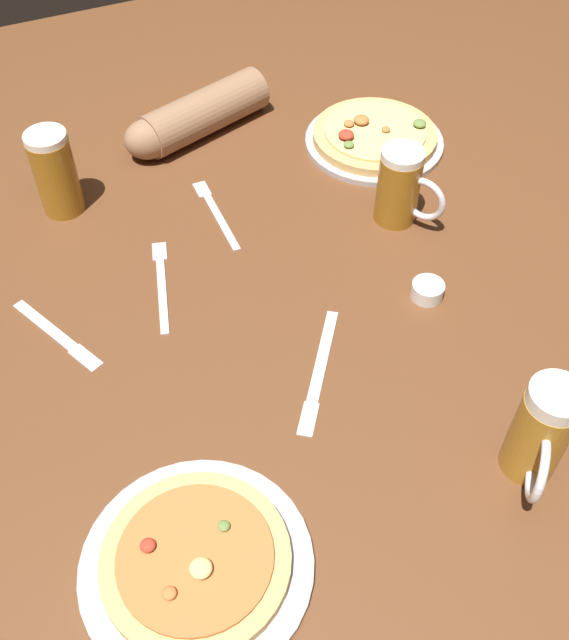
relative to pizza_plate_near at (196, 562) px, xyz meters
The scene contains 12 objects.
ground_plane 0.42m from the pizza_plate_near, 50.08° to the left, with size 2.40×2.40×0.03m, color brown.
pizza_plate_near is the anchor object (origin of this frame).
pizza_plate_far 0.95m from the pizza_plate_near, 47.42° to the left, with size 0.29×0.29×0.05m.
beer_mug_dark 0.77m from the pizza_plate_near, 89.22° to the left, with size 0.08×0.13×0.16m.
beer_mug_amber 0.48m from the pizza_plate_near, ahead, with size 0.11×0.12×0.17m.
beer_mug_pale 0.75m from the pizza_plate_near, 40.08° to the left, with size 0.09×0.12×0.15m.
ramekin_sauce 0.59m from the pizza_plate_near, 28.91° to the left, with size 0.05×0.05×0.03m, color white.
fork_left 0.51m from the pizza_plate_near, 76.89° to the left, with size 0.08×0.22×0.01m.
knife_right 0.46m from the pizza_plate_near, 99.26° to the left, with size 0.11×0.20×0.01m.
fork_spare 0.68m from the pizza_plate_near, 67.10° to the left, with size 0.03×0.21×0.01m.
knife_spare 0.35m from the pizza_plate_near, 37.70° to the left, with size 0.16×0.21×0.01m.
diner_arm 0.93m from the pizza_plate_near, 70.38° to the left, with size 0.33×0.17×0.09m.
Camera 1 is at (-0.32, -0.71, 0.92)m, focal length 41.47 mm.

